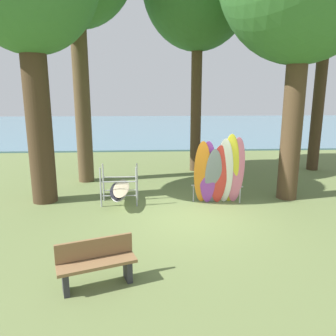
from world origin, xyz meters
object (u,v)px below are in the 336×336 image
object	(u,v)px
board_storage_rack	(119,189)
park_bench	(96,262)
leaning_board_pile	(219,173)
tree_far_left_back	(329,0)

from	to	relation	value
board_storage_rack	park_bench	bearing A→B (deg)	-90.23
leaning_board_pile	board_storage_rack	xyz separation A→B (m)	(-3.15, 0.32, -0.57)
park_bench	leaning_board_pile	bearing A→B (deg)	53.48
board_storage_rack	leaning_board_pile	bearing A→B (deg)	-5.74
leaning_board_pile	park_bench	size ratio (longest dim) A/B	1.58
tree_far_left_back	leaning_board_pile	xyz separation A→B (m)	(-5.50, -4.75, -6.32)
tree_far_left_back	board_storage_rack	bearing A→B (deg)	-152.86
tree_far_left_back	park_bench	world-z (taller)	tree_far_left_back
leaning_board_pile	park_bench	world-z (taller)	leaning_board_pile
leaning_board_pile	park_bench	xyz separation A→B (m)	(-3.17, -4.28, -0.59)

